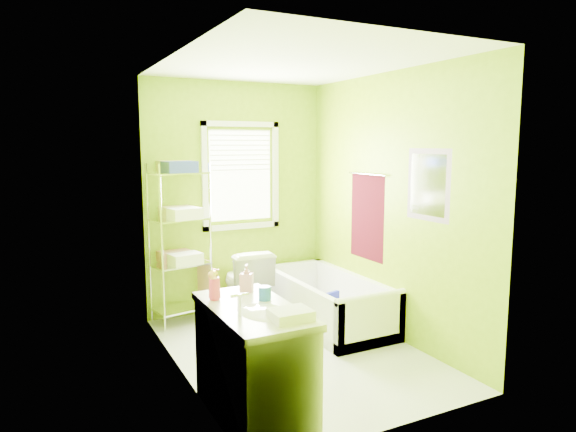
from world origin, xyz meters
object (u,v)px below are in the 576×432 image
vanity (254,359)px  wire_shelf_unit (181,225)px  toilet (245,283)px  bathtub (328,308)px

vanity → wire_shelf_unit: 2.25m
toilet → vanity: (-0.74, -1.97, 0.03)m
bathtub → wire_shelf_unit: bearing=151.0°
toilet → bathtub: bearing=145.2°
wire_shelf_unit → toilet: bearing=-16.1°
toilet → wire_shelf_unit: size_ratio=0.45×
bathtub → wire_shelf_unit: size_ratio=0.95×
wire_shelf_unit → bathtub: bearing=-29.0°
bathtub → toilet: toilet is taller
toilet → vanity: 2.10m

